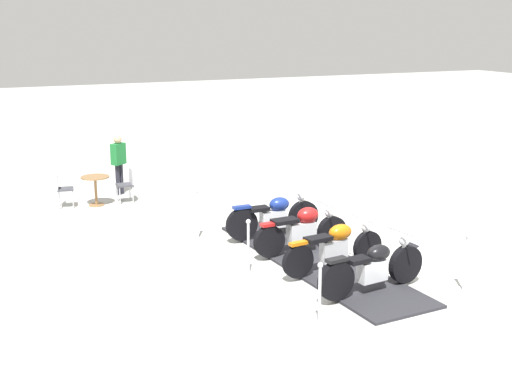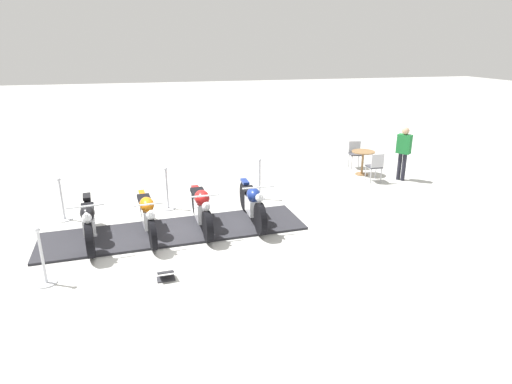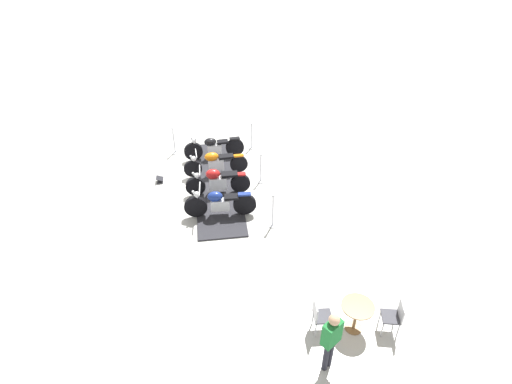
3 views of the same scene
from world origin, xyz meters
TOP-DOWN VIEW (x-y plane):
  - ground_plane at (0.00, 0.00)m, footprint 80.00×80.00m
  - display_platform at (0.00, 0.00)m, footprint 5.82×1.80m
  - motorcycle_black at (-1.77, -0.13)m, footprint 0.70×2.26m
  - motorcycle_copper at (-0.59, -0.07)m, footprint 0.61×2.26m
  - motorcycle_maroon at (0.59, 0.01)m, footprint 0.60×2.13m
  - motorcycle_navy at (1.77, 0.07)m, footprint 0.70×2.20m
  - stanchion_left_mid at (-0.08, 1.51)m, footprint 0.36×0.36m
  - stanchion_left_rear at (2.35, 1.64)m, footprint 0.29×0.29m
  - stanchion_right_front at (-2.35, -1.64)m, footprint 0.34×0.34m
  - stanchion_left_front at (-2.52, 1.37)m, footprint 0.35×0.35m
  - info_placard at (-0.32, -2.01)m, footprint 0.33×0.26m
  - cafe_table at (6.11, 3.08)m, footprint 0.73×0.73m
  - cafe_chair_near_table at (6.10, 2.26)m, footprint 0.41×0.41m
  - cafe_chair_across_table at (6.25, 3.88)m, footprint 0.46×0.46m
  - bystander_person at (6.99, 2.25)m, footprint 0.42×0.45m

SIDE VIEW (x-z plane):
  - ground_plane at x=0.00m, z-range 0.00..0.00m
  - display_platform at x=0.00m, z-range 0.00..0.05m
  - info_placard at x=-0.32m, z-range -0.03..0.16m
  - stanchion_left_front at x=-2.52m, z-range -0.21..0.84m
  - stanchion_left_mid at x=-0.08m, z-range -0.22..0.88m
  - stanchion_right_front at x=-2.35m, z-range -0.20..0.87m
  - stanchion_left_rear at x=2.35m, z-range -0.16..0.98m
  - motorcycle_black at x=-1.77m, z-range -0.02..0.99m
  - motorcycle_navy at x=1.77m, z-range -0.01..1.03m
  - motorcycle_maroon at x=0.59m, z-range 0.04..0.99m
  - motorcycle_copper at x=-0.59m, z-range 0.05..0.98m
  - cafe_chair_near_table at x=6.10m, z-range 0.08..0.97m
  - cafe_chair_across_table at x=6.25m, z-range 0.08..0.97m
  - cafe_table at x=6.11m, z-range 0.19..0.95m
  - bystander_person at x=6.99m, z-range 0.16..1.80m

